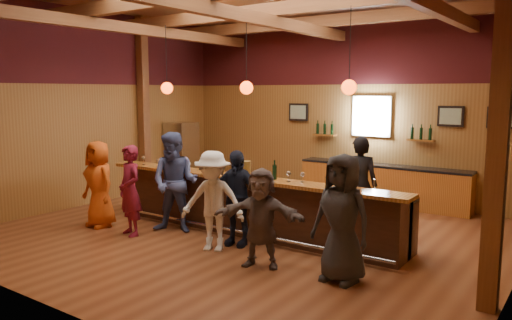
{
  "coord_description": "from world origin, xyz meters",
  "views": [
    {
      "loc": [
        5.35,
        -7.34,
        2.64
      ],
      "look_at": [
        0.0,
        0.3,
        1.35
      ],
      "focal_mm": 35.0,
      "sensor_mm": 36.0,
      "label": 1
    }
  ],
  "objects_px": {
    "bartender": "(360,185)",
    "ice_bucket": "(245,168)",
    "bottle_a": "(275,172)",
    "customer_brown": "(261,218)",
    "customer_redvest": "(130,191)",
    "bar_counter": "(252,204)",
    "stainless_fridge": "(182,155)",
    "customer_denim": "(175,183)",
    "customer_white": "(213,201)",
    "customer_dark": "(342,218)",
    "customer_orange": "(99,184)",
    "customer_navy": "(237,198)",
    "back_bar_cabinet": "(382,185)"
  },
  "relations": [
    {
      "from": "customer_dark",
      "to": "ice_bucket",
      "type": "bearing_deg",
      "value": 161.8
    },
    {
      "from": "bar_counter",
      "to": "ice_bucket",
      "type": "xyz_separation_m",
      "value": [
        -0.01,
        -0.23,
        0.72
      ]
    },
    {
      "from": "customer_dark",
      "to": "customer_white",
      "type": "bearing_deg",
      "value": -175.07
    },
    {
      "from": "customer_orange",
      "to": "bottle_a",
      "type": "height_order",
      "value": "customer_orange"
    },
    {
      "from": "customer_redvest",
      "to": "customer_dark",
      "type": "distance_m",
      "value": 4.17
    },
    {
      "from": "stainless_fridge",
      "to": "customer_denim",
      "type": "bearing_deg",
      "value": -48.18
    },
    {
      "from": "customer_orange",
      "to": "bottle_a",
      "type": "bearing_deg",
      "value": 24.78
    },
    {
      "from": "customer_denim",
      "to": "customer_redvest",
      "type": "bearing_deg",
      "value": -152.01
    },
    {
      "from": "back_bar_cabinet",
      "to": "customer_brown",
      "type": "bearing_deg",
      "value": -89.7
    },
    {
      "from": "customer_brown",
      "to": "customer_dark",
      "type": "distance_m",
      "value": 1.27
    },
    {
      "from": "back_bar_cabinet",
      "to": "customer_redvest",
      "type": "distance_m",
      "value": 5.82
    },
    {
      "from": "customer_navy",
      "to": "customer_orange",
      "type": "bearing_deg",
      "value": -178.49
    },
    {
      "from": "ice_bucket",
      "to": "bar_counter",
      "type": "bearing_deg",
      "value": 87.42
    },
    {
      "from": "customer_dark",
      "to": "bartender",
      "type": "height_order",
      "value": "bartender"
    },
    {
      "from": "customer_orange",
      "to": "customer_redvest",
      "type": "bearing_deg",
      "value": 2.62
    },
    {
      "from": "stainless_fridge",
      "to": "ice_bucket",
      "type": "xyz_separation_m",
      "value": [
        4.11,
        -2.68,
        0.34
      ]
    },
    {
      "from": "bar_counter",
      "to": "ice_bucket",
      "type": "relative_size",
      "value": 23.88
    },
    {
      "from": "bar_counter",
      "to": "bartender",
      "type": "distance_m",
      "value": 2.04
    },
    {
      "from": "stainless_fridge",
      "to": "ice_bucket",
      "type": "distance_m",
      "value": 4.91
    },
    {
      "from": "bottle_a",
      "to": "stainless_fridge",
      "type": "bearing_deg",
      "value": 150.39
    },
    {
      "from": "back_bar_cabinet",
      "to": "customer_navy",
      "type": "distance_m",
      "value": 4.51
    },
    {
      "from": "customer_dark",
      "to": "bottle_a",
      "type": "bearing_deg",
      "value": 155.3
    },
    {
      "from": "customer_navy",
      "to": "ice_bucket",
      "type": "xyz_separation_m",
      "value": [
        -0.27,
        0.6,
        0.42
      ]
    },
    {
      "from": "customer_dark",
      "to": "bottle_a",
      "type": "height_order",
      "value": "customer_dark"
    },
    {
      "from": "bottle_a",
      "to": "back_bar_cabinet",
      "type": "bearing_deg",
      "value": 82.52
    },
    {
      "from": "ice_bucket",
      "to": "customer_denim",
      "type": "bearing_deg",
      "value": -152.04
    },
    {
      "from": "customer_orange",
      "to": "back_bar_cabinet",
      "type": "bearing_deg",
      "value": 58.34
    },
    {
      "from": "stainless_fridge",
      "to": "bottle_a",
      "type": "relative_size",
      "value": 5.32
    },
    {
      "from": "customer_redvest",
      "to": "customer_denim",
      "type": "height_order",
      "value": "customer_denim"
    },
    {
      "from": "customer_brown",
      "to": "ice_bucket",
      "type": "height_order",
      "value": "customer_brown"
    },
    {
      "from": "stainless_fridge",
      "to": "customer_redvest",
      "type": "xyz_separation_m",
      "value": [
        2.41,
        -3.92,
        -0.07
      ]
    },
    {
      "from": "stainless_fridge",
      "to": "customer_brown",
      "type": "relative_size",
      "value": 1.19
    },
    {
      "from": "stainless_fridge",
      "to": "customer_navy",
      "type": "bearing_deg",
      "value": -36.83
    },
    {
      "from": "customer_dark",
      "to": "customer_brown",
      "type": "bearing_deg",
      "value": -167.16
    },
    {
      "from": "stainless_fridge",
      "to": "customer_navy",
      "type": "distance_m",
      "value": 5.47
    },
    {
      "from": "bar_counter",
      "to": "bartender",
      "type": "height_order",
      "value": "bartender"
    },
    {
      "from": "bartender",
      "to": "ice_bucket",
      "type": "xyz_separation_m",
      "value": [
        -1.69,
        -1.33,
        0.33
      ]
    },
    {
      "from": "back_bar_cabinet",
      "to": "bottle_a",
      "type": "bearing_deg",
      "value": -97.48
    },
    {
      "from": "customer_navy",
      "to": "customer_dark",
      "type": "relative_size",
      "value": 0.92
    },
    {
      "from": "customer_orange",
      "to": "customer_denim",
      "type": "distance_m",
      "value": 1.6
    },
    {
      "from": "back_bar_cabinet",
      "to": "bartender",
      "type": "distance_m",
      "value": 2.56
    },
    {
      "from": "customer_dark",
      "to": "bottle_a",
      "type": "xyz_separation_m",
      "value": [
        -1.78,
        1.04,
        0.34
      ]
    },
    {
      "from": "customer_white",
      "to": "bottle_a",
      "type": "relative_size",
      "value": 4.94
    },
    {
      "from": "back_bar_cabinet",
      "to": "customer_brown",
      "type": "xyz_separation_m",
      "value": [
        0.03,
        -5.05,
        0.28
      ]
    },
    {
      "from": "customer_redvest",
      "to": "bar_counter",
      "type": "bearing_deg",
      "value": 57.18
    },
    {
      "from": "bottle_a",
      "to": "customer_brown",
      "type": "bearing_deg",
      "value": -66.1
    },
    {
      "from": "bar_counter",
      "to": "customer_brown",
      "type": "bearing_deg",
      "value": -50.64
    },
    {
      "from": "back_bar_cabinet",
      "to": "stainless_fridge",
      "type": "bearing_deg",
      "value": -168.07
    },
    {
      "from": "back_bar_cabinet",
      "to": "customer_dark",
      "type": "bearing_deg",
      "value": -75.39
    },
    {
      "from": "customer_white",
      "to": "ice_bucket",
      "type": "distance_m",
      "value": 1.14
    }
  ]
}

